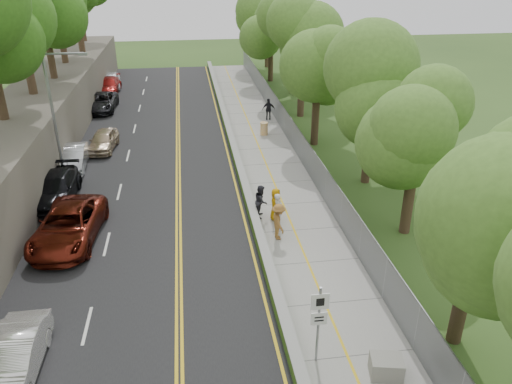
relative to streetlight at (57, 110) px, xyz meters
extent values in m
plane|color=#33511E|center=(10.46, -14.00, -4.64)|extent=(140.00, 140.00, 0.00)
cube|color=black|center=(5.06, 1.00, -4.62)|extent=(11.20, 66.00, 0.04)
cube|color=gray|center=(13.01, 1.00, -4.61)|extent=(4.20, 66.00, 0.05)
cube|color=#77EB32|center=(10.71, 1.00, -4.34)|extent=(0.42, 66.00, 0.60)
cube|color=#595147|center=(-3.04, 1.00, -2.64)|extent=(5.00, 66.00, 4.00)
cube|color=slate|center=(15.11, 1.00, -3.64)|extent=(0.04, 66.00, 2.00)
cylinder|color=gray|center=(-0.24, 0.00, -0.64)|extent=(0.18, 0.18, 8.00)
cylinder|color=gray|center=(0.87, 0.00, 3.21)|extent=(2.30, 0.13, 0.13)
cube|color=gray|center=(1.95, 0.00, 3.16)|extent=(0.50, 0.22, 0.14)
cylinder|color=gray|center=(11.51, -17.00, -3.04)|extent=(0.09, 0.09, 3.10)
cube|color=white|center=(11.51, -17.03, -2.04)|extent=(0.62, 0.04, 0.62)
cube|color=white|center=(11.51, -17.03, -2.74)|extent=(0.56, 0.04, 0.50)
cylinder|color=#C46C00|center=(13.46, 7.03, -4.09)|extent=(0.60, 0.60, 0.99)
cube|color=gray|center=(13.66, -18.00, -4.23)|extent=(1.21, 1.01, 0.71)
imported|color=white|center=(1.35, -16.22, -3.88)|extent=(1.56, 4.37, 1.44)
imported|color=#54160C|center=(1.46, -7.40, -3.76)|extent=(3.31, 6.26, 1.68)
imported|color=black|center=(-0.14, -2.81, -3.81)|extent=(2.31, 5.48, 1.58)
imported|color=#C3AB8C|center=(1.46, 5.44, -3.90)|extent=(2.07, 4.27, 1.41)
imported|color=silver|center=(-0.03, 2.20, -3.87)|extent=(1.77, 4.51, 1.46)
imported|color=black|center=(-0.05, 15.82, -3.85)|extent=(2.66, 5.49, 1.51)
imported|color=maroon|center=(-0.14, 22.18, -3.86)|extent=(2.24, 5.16, 1.48)
imported|color=white|center=(-0.14, 24.26, -3.81)|extent=(2.23, 4.75, 1.57)
imported|color=#BB7C07|center=(11.91, -6.69, -3.70)|extent=(0.60, 0.89, 1.79)
imported|color=silver|center=(11.91, -7.43, -3.66)|extent=(0.51, 0.72, 1.86)
imported|color=#232328|center=(11.21, -6.21, -3.69)|extent=(0.88, 1.02, 1.80)
imported|color=olive|center=(11.71, -8.67, -3.65)|extent=(0.83, 1.29, 1.89)
imported|color=black|center=(14.46, 10.81, -3.67)|extent=(1.12, 0.57, 1.83)
camera|label=1|loc=(7.56, -29.79, 8.30)|focal=35.00mm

